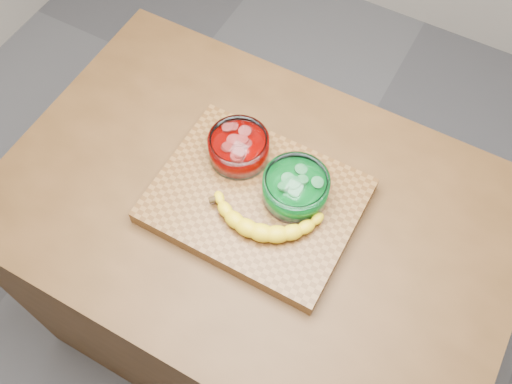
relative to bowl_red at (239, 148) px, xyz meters
The scene contains 6 objects.
ground 0.98m from the bowl_red, 41.36° to the right, with size 3.50×3.50×0.00m, color slate.
counter 0.54m from the bowl_red, 41.36° to the right, with size 1.20×0.80×0.90m, color #523318.
cutting_board 0.13m from the bowl_red, 41.36° to the right, with size 0.45×0.35×0.04m, color brown.
bowl_red is the anchor object (origin of this frame).
bowl_green 0.17m from the bowl_red, 11.57° to the right, with size 0.15×0.15×0.07m.
banana 0.17m from the bowl_red, 42.10° to the right, with size 0.27×0.15×0.04m, color yellow, non-canonical shape.
Camera 1 is at (0.30, -0.55, 2.05)m, focal length 40.00 mm.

